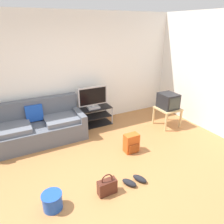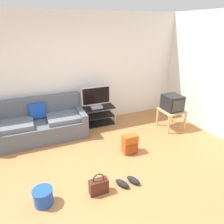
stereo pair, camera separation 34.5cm
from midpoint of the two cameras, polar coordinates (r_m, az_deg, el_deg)
The scene contains 12 objects.
ground_plane at distance 3.59m, azimuth -4.20°, elevation -19.20°, with size 9.00×9.80×0.02m, color #B27542.
wall_back at distance 5.12m, azimuth -15.88°, elevation 10.38°, with size 9.00×0.10×2.70m, color white.
wall_right at distance 5.33m, azimuth 23.20°, elevation 9.88°, with size 0.10×3.60×2.70m, color white.
couch at distance 4.89m, azimuth -21.66°, elevation -3.88°, with size 1.97×0.88×0.87m.
tv_stand at distance 5.30m, azimuth -7.07°, elevation -1.26°, with size 0.93×0.40×0.47m.
flat_tv at distance 5.09m, azimuth -7.25°, elevation 3.84°, with size 0.74×0.22×0.55m.
side_table at distance 5.31m, azimuth 13.29°, elevation 0.31°, with size 0.53×0.53×0.47m.
crt_tv at distance 5.23m, azimuth 13.43°, elevation 2.98°, with size 0.40×0.45×0.37m.
backpack at distance 4.22m, azimuth 3.02°, elevation -8.63°, with size 0.29×0.25×0.38m.
handbag at distance 3.34m, azimuth -4.49°, elevation -19.88°, with size 0.29×0.13×0.36m.
cleaning_bucket at distance 3.29m, azimuth -19.28°, elevation -22.17°, with size 0.29×0.29×0.25m.
sneakers_pair at distance 3.56m, azimuth 3.36°, elevation -18.46°, with size 0.42×0.28×0.09m.
Camera 1 is at (-1.16, -2.39, 2.40)m, focal length 33.17 mm.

